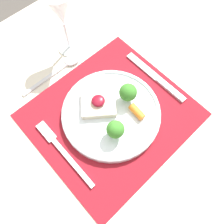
# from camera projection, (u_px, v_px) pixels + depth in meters

# --- Properties ---
(ground_plane) EXTENTS (8.00, 8.00, 0.00)m
(ground_plane) POSITION_uv_depth(u_px,v_px,m) (112.00, 164.00, 1.26)
(ground_plane) COLOR #4C4742
(dining_table) EXTENTS (1.36, 1.00, 0.73)m
(dining_table) POSITION_uv_depth(u_px,v_px,m) (111.00, 126.00, 0.67)
(dining_table) COLOR beige
(dining_table) RESTS_ON ground_plane
(placemat) EXTENTS (0.40, 0.37, 0.00)m
(placemat) POSITION_uv_depth(u_px,v_px,m) (111.00, 115.00, 0.59)
(placemat) COLOR maroon
(placemat) RESTS_ON dining_table
(dinner_plate) EXTENTS (0.26, 0.26, 0.07)m
(dinner_plate) POSITION_uv_depth(u_px,v_px,m) (112.00, 112.00, 0.58)
(dinner_plate) COLOR silver
(dinner_plate) RESTS_ON placemat
(fork) EXTENTS (0.02, 0.22, 0.01)m
(fork) POSITION_uv_depth(u_px,v_px,m) (61.00, 149.00, 0.55)
(fork) COLOR silver
(fork) RESTS_ON placemat
(knife) EXTENTS (0.02, 0.22, 0.01)m
(knife) POSITION_uv_depth(u_px,v_px,m) (159.00, 80.00, 0.63)
(knife) COLOR silver
(knife) RESTS_ON placemat
(spoon) EXTENTS (0.20, 0.04, 0.01)m
(spoon) POSITION_uv_depth(u_px,v_px,m) (64.00, 66.00, 0.65)
(spoon) COLOR silver
(spoon) RESTS_ON dining_table
(wine_glass_near) EXTENTS (0.07, 0.07, 0.19)m
(wine_glass_near) POSITION_uv_depth(u_px,v_px,m) (61.00, 13.00, 0.56)
(wine_glass_near) COLOR white
(wine_glass_near) RESTS_ON dining_table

